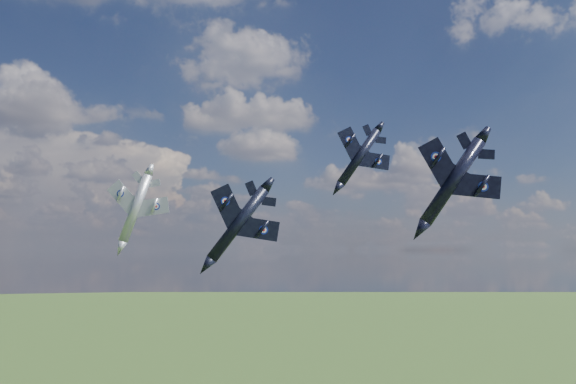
{
  "coord_description": "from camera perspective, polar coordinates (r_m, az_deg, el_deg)",
  "views": [
    {
      "loc": [
        -12.2,
        -49.22,
        74.28
      ],
      "look_at": [
        2.89,
        18.58,
        81.51
      ],
      "focal_mm": 35.0,
      "sensor_mm": 36.0,
      "label": 1
    }
  ],
  "objects": [
    {
      "name": "jet_lead_navy",
      "position": [
        71.48,
        -5.08,
        -3.24
      ],
      "size": [
        12.82,
        16.65,
        9.04
      ],
      "primitive_type": null,
      "rotation": [
        0.0,
        0.64,
        -0.15
      ],
      "color": "black"
    },
    {
      "name": "jet_right_navy",
      "position": [
        55.99,
        16.38,
        1.03
      ],
      "size": [
        12.95,
        15.32,
        7.5
      ],
      "primitive_type": null,
      "rotation": [
        0.0,
        0.6,
        -0.33
      ],
      "color": "black"
    },
    {
      "name": "jet_high_navy",
      "position": [
        82.51,
        7.23,
        3.54
      ],
      "size": [
        10.34,
        14.0,
        7.79
      ],
      "primitive_type": null,
      "rotation": [
        0.0,
        0.61,
        -0.07
      ],
      "color": "black"
    },
    {
      "name": "jet_left_silver",
      "position": [
        75.55,
        -15.23,
        -1.57
      ],
      "size": [
        12.38,
        14.68,
        5.5
      ],
      "primitive_type": null,
      "rotation": [
        0.0,
        0.34,
        -0.26
      ],
      "color": "#9D9EA7"
    }
  ]
}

